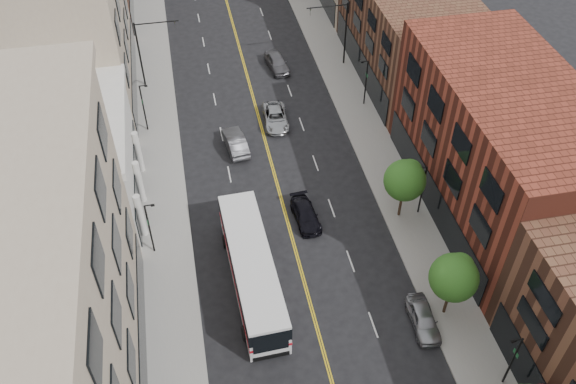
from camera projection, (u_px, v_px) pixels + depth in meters
sidewalk_left at (161, 161)px, 56.27m from camera, size 4.00×110.00×0.15m
sidewalk_right at (368, 135)px, 59.13m from camera, size 4.00×110.00×0.15m
bldg_l_tanoffice at (28, 310)px, 33.49m from camera, size 10.00×22.00×18.00m
bldg_l_white at (70, 167)px, 49.73m from camera, size 10.00×14.00×8.00m
bldg_l_far_a at (67, 13)px, 58.36m from camera, size 10.00×20.00×18.00m
bldg_r_mid at (501, 149)px, 48.23m from camera, size 10.00×22.00×12.00m
bldg_r_far_a at (409, 31)px, 63.84m from camera, size 10.00×20.00×10.00m
tree_r_2 at (455, 276)px, 41.38m from camera, size 3.40×3.40×5.59m
tree_r_3 at (406, 179)px, 48.49m from camera, size 3.40×3.40×5.59m
lamp_l_2 at (150, 226)px, 46.33m from camera, size 0.81×0.55×5.05m
lamp_l_3 at (144, 105)px, 57.70m from camera, size 0.81×0.55×5.05m
lamp_r_1 at (513, 359)px, 38.09m from camera, size 0.81×0.55×5.05m
lamp_r_2 at (422, 187)px, 49.46m from camera, size 0.81×0.55×5.05m
lamp_r_3 at (366, 80)px, 60.82m from camera, size 0.81×0.55×5.05m
signal_mast_left at (146, 46)px, 62.32m from camera, size 4.49×0.18×7.20m
signal_mast_right at (339, 27)px, 65.26m from camera, size 4.49×0.18×7.20m
city_bus at (252, 268)px, 44.63m from camera, size 3.53×13.33×3.40m
car_parked_far at (423, 319)px, 42.91m from camera, size 1.91×4.31×1.44m
car_lane_behind at (235, 142)px, 57.17m from camera, size 2.23×4.98×1.59m
car_lane_a at (306, 215)px, 50.45m from camera, size 2.15×4.59×1.30m
car_lane_b at (275, 117)px, 60.13m from camera, size 2.62×5.13×1.39m
car_lane_c at (277, 62)px, 67.32m from camera, size 2.48×4.89×1.60m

